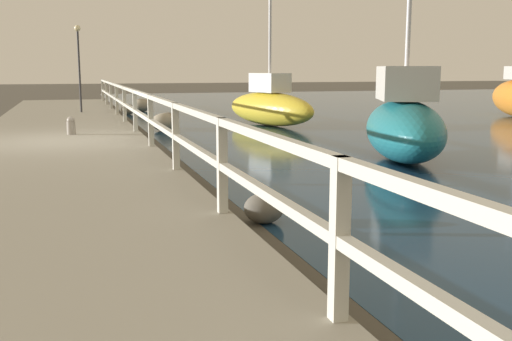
% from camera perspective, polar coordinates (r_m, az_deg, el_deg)
% --- Properties ---
extents(ground_plane, '(120.00, 120.00, 0.00)m').
position_cam_1_polar(ground_plane, '(13.64, -18.23, 1.72)').
color(ground_plane, '#4C473D').
extents(dock_walkway, '(3.81, 36.00, 0.23)m').
position_cam_1_polar(dock_walkway, '(13.63, -18.26, 2.21)').
color(dock_walkway, gray).
rests_on(dock_walkway, ground).
extents(railing, '(0.10, 32.50, 1.03)m').
position_cam_1_polar(railing, '(13.64, -10.82, 5.99)').
color(railing, beige).
rests_on(railing, dock_walkway).
extents(boulder_mid_strip, '(0.47, 0.43, 0.36)m').
position_cam_1_polar(boulder_mid_strip, '(6.95, 0.77, -3.61)').
color(boulder_mid_strip, '#666056').
rests_on(boulder_mid_strip, ground).
extents(boulder_downstream, '(0.65, 0.58, 0.48)m').
position_cam_1_polar(boulder_downstream, '(18.17, -8.39, 4.75)').
color(boulder_downstream, slate).
rests_on(boulder_downstream, ground).
extents(boulder_near_dock, '(0.69, 0.62, 0.51)m').
position_cam_1_polar(boulder_near_dock, '(17.46, -8.78, 4.59)').
color(boulder_near_dock, gray).
rests_on(boulder_near_dock, ground).
extents(boulder_upstream, '(0.54, 0.49, 0.41)m').
position_cam_1_polar(boulder_upstream, '(23.91, -12.10, 5.71)').
color(boulder_upstream, slate).
rests_on(boulder_upstream, ground).
extents(boulder_far_strip, '(0.73, 0.65, 0.54)m').
position_cam_1_polar(boulder_far_strip, '(25.47, -10.80, 6.14)').
color(boulder_far_strip, gray).
rests_on(boulder_far_strip, ground).
extents(mooring_bollard, '(0.20, 0.20, 0.43)m').
position_cam_1_polar(mooring_bollard, '(14.84, -17.21, 4.12)').
color(mooring_bollard, gray).
rests_on(mooring_bollard, dock_walkway).
extents(dock_lamp, '(0.22, 0.22, 3.04)m').
position_cam_1_polar(dock_lamp, '(22.37, -16.54, 10.64)').
color(dock_lamp, '#2D2D33').
rests_on(dock_lamp, dock_walkway).
extents(sailboat_yellow, '(2.27, 4.29, 6.20)m').
position_cam_1_polar(sailboat_yellow, '(18.84, 1.32, 6.22)').
color(sailboat_yellow, gold).
rests_on(sailboat_yellow, water_surface).
extents(sailboat_teal, '(2.72, 4.08, 5.21)m').
position_cam_1_polar(sailboat_teal, '(11.93, 13.95, 4.30)').
color(sailboat_teal, '#1E707A').
rests_on(sailboat_teal, water_surface).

